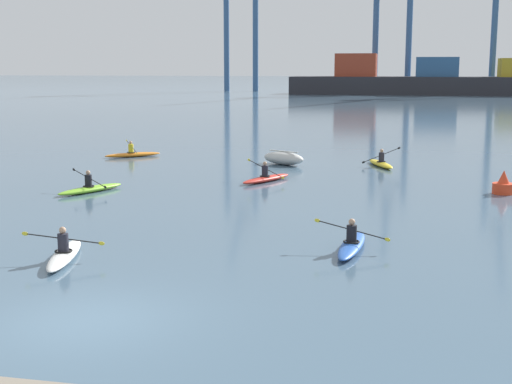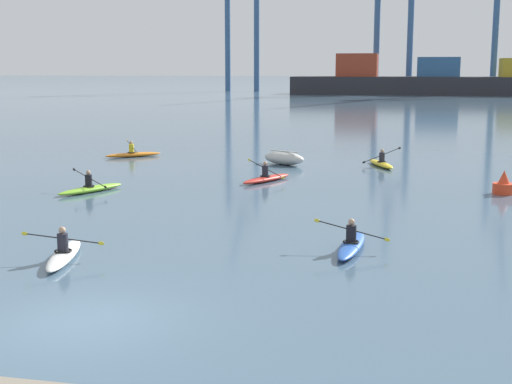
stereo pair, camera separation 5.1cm
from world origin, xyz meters
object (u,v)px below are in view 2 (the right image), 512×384
(gantry_crane_west_mid, at_px, (394,13))
(channel_buoy, at_px, (504,185))
(kayak_yellow, at_px, (381,163))
(kayak_white, at_px, (64,253))
(kayak_orange, at_px, (133,154))
(kayak_lime, at_px, (91,188))
(gantry_crane_west, at_px, (242,5))
(kayak_red, at_px, (266,178))
(kayak_blue, at_px, (351,244))
(container_barge, at_px, (436,81))
(capsized_dinghy, at_px, (284,158))

(gantry_crane_west_mid, height_order, channel_buoy, gantry_crane_west_mid)
(kayak_yellow, xyz_separation_m, kayak_white, (-7.84, -20.99, 0.00))
(kayak_orange, bearing_deg, channel_buoy, -23.02)
(kayak_yellow, relative_size, kayak_lime, 1.02)
(kayak_white, bearing_deg, kayak_orange, 107.14)
(gantry_crane_west, bearing_deg, kayak_red, -76.16)
(kayak_yellow, height_order, kayak_lime, kayak_yellow)
(gantry_crane_west, distance_m, kayak_blue, 139.11)
(container_barge, height_order, kayak_yellow, container_barge)
(capsized_dinghy, relative_size, kayak_red, 0.85)
(container_barge, relative_size, kayak_white, 16.19)
(kayak_yellow, bearing_deg, kayak_orange, 175.93)
(container_barge, distance_m, gantry_crane_west, 45.35)
(capsized_dinghy, xyz_separation_m, channel_buoy, (10.64, -7.04, 0.01))
(container_barge, relative_size, gantry_crane_west, 1.50)
(gantry_crane_west_mid, relative_size, kayak_white, 9.04)
(kayak_white, relative_size, kayak_blue, 1.00)
(kayak_yellow, distance_m, kayak_lime, 15.99)
(gantry_crane_west, height_order, kayak_lime, gantry_crane_west)
(channel_buoy, distance_m, kayak_orange, 21.76)
(channel_buoy, xyz_separation_m, kayak_lime, (-17.23, -3.29, -0.19))
(kayak_white, bearing_deg, channel_buoy, 45.61)
(gantry_crane_west, bearing_deg, container_barge, -15.75)
(gantry_crane_west_mid, relative_size, kayak_blue, 9.06)
(capsized_dinghy, height_order, kayak_lime, kayak_lime)
(kayak_red, height_order, kayak_orange, kayak_red)
(kayak_white, bearing_deg, container_barge, 83.69)
(kayak_yellow, height_order, kayak_blue, kayak_yellow)
(kayak_white, bearing_deg, capsized_dinghy, 82.82)
(kayak_blue, bearing_deg, container_barge, 87.16)
(kayak_white, xyz_separation_m, kayak_blue, (7.73, 2.74, 0.00))
(channel_buoy, height_order, kayak_lime, channel_buoy)
(gantry_crane_west, relative_size, channel_buoy, 37.05)
(capsized_dinghy, relative_size, kayak_yellow, 0.83)
(container_barge, distance_m, kayak_yellow, 103.85)
(container_barge, relative_size, gantry_crane_west_mid, 1.79)
(kayak_lime, xyz_separation_m, kayak_orange, (-2.80, 11.80, 0.00))
(gantry_crane_west, relative_size, kayak_yellow, 10.94)
(container_barge, relative_size, capsized_dinghy, 19.82)
(kayak_white, bearing_deg, kayak_lime, 111.34)
(kayak_blue, bearing_deg, gantry_crane_west, 104.65)
(container_barge, distance_m, capsized_dinghy, 104.70)
(channel_buoy, relative_size, kayak_red, 0.30)
(kayak_yellow, bearing_deg, kayak_lime, -137.70)
(gantry_crane_west_mid, relative_size, kayak_yellow, 9.18)
(gantry_crane_west, xyz_separation_m, kayak_orange, (20.35, -114.15, -18.21))
(kayak_lime, bearing_deg, kayak_blue, -32.54)
(gantry_crane_west_mid, relative_size, kayak_red, 9.40)
(kayak_yellow, xyz_separation_m, kayak_orange, (-14.63, 1.04, 0.00))
(gantry_crane_west, xyz_separation_m, kayak_red, (29.94, -121.55, -18.21))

